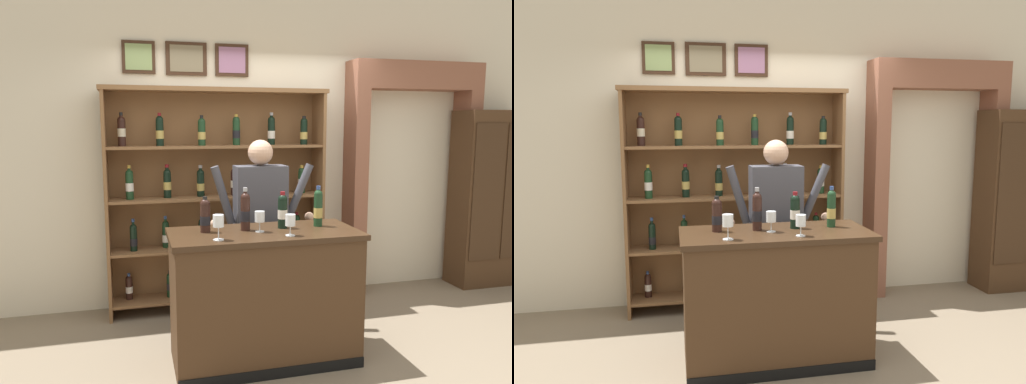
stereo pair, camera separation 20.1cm
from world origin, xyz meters
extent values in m
cube|color=#7A6B56|center=(0.00, 0.00, -0.01)|extent=(14.00, 14.00, 0.02)
cube|color=beige|center=(0.00, 1.44, 1.59)|extent=(12.00, 0.16, 3.18)
cube|color=#382316|center=(-1.02, 1.35, 2.41)|extent=(0.30, 0.02, 0.30)
cube|color=#7C9559|center=(-1.02, 1.34, 2.41)|extent=(0.24, 0.01, 0.24)
cube|color=#382316|center=(-0.58, 1.35, 2.41)|extent=(0.39, 0.02, 0.31)
cube|color=#72684E|center=(-0.58, 1.34, 2.41)|extent=(0.31, 0.01, 0.25)
cube|color=#382316|center=(-0.14, 1.35, 2.41)|extent=(0.33, 0.02, 0.30)
cube|color=gray|center=(-0.14, 1.34, 2.41)|extent=(0.26, 0.01, 0.24)
cube|color=brown|center=(-1.35, 1.14, 1.06)|extent=(0.03, 0.32, 2.12)
cube|color=brown|center=(0.69, 1.14, 1.06)|extent=(0.03, 0.32, 2.12)
cube|color=brown|center=(-0.33, 1.29, 1.06)|extent=(2.07, 0.02, 2.12)
cube|color=brown|center=(-0.33, 1.14, 0.13)|extent=(2.01, 0.31, 0.03)
cylinder|color=black|center=(-1.18, 1.17, 0.24)|extent=(0.06, 0.06, 0.19)
sphere|color=black|center=(-1.18, 1.17, 0.34)|extent=(0.06, 0.06, 0.06)
cylinder|color=black|center=(-1.18, 1.17, 0.37)|extent=(0.02, 0.02, 0.06)
cylinder|color=navy|center=(-1.18, 1.17, 0.38)|extent=(0.03, 0.03, 0.03)
cylinder|color=silver|center=(-1.18, 1.17, 0.24)|extent=(0.07, 0.07, 0.06)
cylinder|color=black|center=(-0.80, 1.15, 0.24)|extent=(0.06, 0.06, 0.20)
sphere|color=black|center=(-0.80, 1.15, 0.35)|extent=(0.06, 0.06, 0.06)
cylinder|color=black|center=(-0.80, 1.15, 0.37)|extent=(0.02, 0.02, 0.06)
cylinder|color=black|center=(-0.80, 1.15, 0.39)|extent=(0.03, 0.03, 0.03)
cylinder|color=black|center=(-0.80, 1.15, 0.25)|extent=(0.07, 0.07, 0.06)
cylinder|color=black|center=(-0.48, 1.17, 0.24)|extent=(0.06, 0.06, 0.19)
sphere|color=black|center=(-0.48, 1.17, 0.34)|extent=(0.06, 0.06, 0.06)
cylinder|color=black|center=(-0.48, 1.17, 0.37)|extent=(0.02, 0.02, 0.07)
cylinder|color=#B79338|center=(-0.48, 1.17, 0.40)|extent=(0.03, 0.03, 0.03)
cylinder|color=tan|center=(-0.48, 1.17, 0.25)|extent=(0.07, 0.07, 0.06)
cylinder|color=black|center=(-0.15, 1.11, 0.25)|extent=(0.06, 0.06, 0.20)
sphere|color=black|center=(-0.15, 1.11, 0.35)|extent=(0.06, 0.06, 0.06)
cylinder|color=black|center=(-0.15, 1.11, 0.38)|extent=(0.03, 0.03, 0.06)
cylinder|color=maroon|center=(-0.15, 1.11, 0.40)|extent=(0.03, 0.03, 0.03)
cylinder|color=silver|center=(-0.15, 1.11, 0.24)|extent=(0.07, 0.07, 0.07)
cylinder|color=black|center=(0.14, 1.10, 0.25)|extent=(0.06, 0.06, 0.20)
sphere|color=black|center=(0.14, 1.10, 0.35)|extent=(0.06, 0.06, 0.06)
cylinder|color=black|center=(0.14, 1.10, 0.39)|extent=(0.02, 0.02, 0.08)
cylinder|color=navy|center=(0.14, 1.10, 0.42)|extent=(0.03, 0.03, 0.03)
cylinder|color=silver|center=(0.14, 1.10, 0.24)|extent=(0.07, 0.07, 0.06)
cylinder|color=black|center=(0.47, 1.10, 0.24)|extent=(0.06, 0.06, 0.20)
sphere|color=black|center=(0.47, 1.10, 0.35)|extent=(0.06, 0.06, 0.06)
cylinder|color=black|center=(0.47, 1.10, 0.37)|extent=(0.03, 0.03, 0.06)
cylinder|color=navy|center=(0.47, 1.10, 0.40)|extent=(0.03, 0.03, 0.03)
cylinder|color=tan|center=(0.47, 1.10, 0.23)|extent=(0.07, 0.07, 0.06)
cube|color=brown|center=(-0.33, 1.14, 0.62)|extent=(2.01, 0.31, 0.02)
cylinder|color=black|center=(-1.12, 1.12, 0.74)|extent=(0.07, 0.07, 0.21)
sphere|color=black|center=(-1.12, 1.12, 0.85)|extent=(0.06, 0.06, 0.06)
cylinder|color=black|center=(-1.12, 1.12, 0.88)|extent=(0.03, 0.03, 0.08)
cylinder|color=navy|center=(-1.12, 1.12, 0.92)|extent=(0.03, 0.03, 0.03)
cylinder|color=black|center=(-1.12, 1.12, 0.71)|extent=(0.07, 0.07, 0.07)
cylinder|color=black|center=(-0.83, 1.17, 0.74)|extent=(0.07, 0.07, 0.22)
sphere|color=black|center=(-0.83, 1.17, 0.85)|extent=(0.06, 0.06, 0.06)
cylinder|color=black|center=(-0.83, 1.17, 0.89)|extent=(0.02, 0.02, 0.08)
cylinder|color=navy|center=(-0.83, 1.17, 0.92)|extent=(0.03, 0.03, 0.03)
cylinder|color=silver|center=(-0.83, 1.17, 0.71)|extent=(0.07, 0.07, 0.07)
cylinder|color=black|center=(-0.48, 1.16, 0.74)|extent=(0.07, 0.07, 0.22)
sphere|color=black|center=(-0.48, 1.16, 0.86)|extent=(0.06, 0.06, 0.06)
cylinder|color=black|center=(-0.48, 1.16, 0.89)|extent=(0.03, 0.03, 0.07)
cylinder|color=navy|center=(-0.48, 1.16, 0.91)|extent=(0.03, 0.03, 0.03)
cylinder|color=beige|center=(-0.48, 1.16, 0.75)|extent=(0.07, 0.07, 0.07)
cylinder|color=#19381E|center=(-0.15, 1.14, 0.74)|extent=(0.07, 0.07, 0.21)
sphere|color=#19381E|center=(-0.15, 1.14, 0.85)|extent=(0.06, 0.06, 0.06)
cylinder|color=#19381E|center=(-0.15, 1.14, 0.87)|extent=(0.03, 0.03, 0.06)
cylinder|color=maroon|center=(-0.15, 1.14, 0.89)|extent=(0.03, 0.03, 0.03)
cylinder|color=silver|center=(-0.15, 1.14, 0.73)|extent=(0.07, 0.07, 0.07)
cylinder|color=black|center=(0.15, 1.16, 0.74)|extent=(0.07, 0.07, 0.23)
sphere|color=black|center=(0.15, 1.16, 0.86)|extent=(0.06, 0.06, 0.06)
cylinder|color=black|center=(0.15, 1.16, 0.90)|extent=(0.03, 0.03, 0.08)
cylinder|color=black|center=(0.15, 1.16, 0.93)|extent=(0.03, 0.03, 0.03)
cylinder|color=silver|center=(0.15, 1.16, 0.75)|extent=(0.07, 0.07, 0.07)
cylinder|color=black|center=(0.48, 1.16, 0.74)|extent=(0.07, 0.07, 0.22)
sphere|color=black|center=(0.48, 1.16, 0.85)|extent=(0.06, 0.06, 0.06)
cylinder|color=black|center=(0.48, 1.16, 0.88)|extent=(0.03, 0.03, 0.06)
cylinder|color=maroon|center=(0.48, 1.16, 0.90)|extent=(0.03, 0.03, 0.03)
cylinder|color=black|center=(0.48, 1.16, 0.73)|extent=(0.07, 0.07, 0.07)
cube|color=brown|center=(-0.33, 1.14, 1.10)|extent=(2.01, 0.31, 0.02)
cylinder|color=#19381E|center=(-1.14, 1.12, 1.23)|extent=(0.07, 0.07, 0.23)
sphere|color=#19381E|center=(-1.14, 1.12, 1.35)|extent=(0.07, 0.07, 0.07)
cylinder|color=#19381E|center=(-1.14, 1.12, 1.38)|extent=(0.03, 0.03, 0.08)
cylinder|color=#B79338|center=(-1.14, 1.12, 1.41)|extent=(0.03, 0.03, 0.03)
cylinder|color=silver|center=(-1.14, 1.12, 1.22)|extent=(0.07, 0.07, 0.07)
cylinder|color=black|center=(-0.80, 1.14, 1.22)|extent=(0.07, 0.07, 0.23)
sphere|color=black|center=(-0.80, 1.14, 1.34)|extent=(0.07, 0.07, 0.07)
cylinder|color=black|center=(-0.80, 1.14, 1.38)|extent=(0.03, 0.03, 0.08)
cylinder|color=maroon|center=(-0.80, 1.14, 1.41)|extent=(0.04, 0.04, 0.03)
cylinder|color=tan|center=(-0.80, 1.14, 1.22)|extent=(0.07, 0.07, 0.07)
cylinder|color=black|center=(-0.49, 1.15, 1.22)|extent=(0.07, 0.07, 0.22)
sphere|color=black|center=(-0.49, 1.15, 1.33)|extent=(0.07, 0.07, 0.07)
cylinder|color=black|center=(-0.49, 1.15, 1.36)|extent=(0.03, 0.03, 0.08)
cylinder|color=#99999E|center=(-0.49, 1.15, 1.39)|extent=(0.04, 0.04, 0.03)
cylinder|color=tan|center=(-0.49, 1.15, 1.20)|extent=(0.07, 0.07, 0.07)
cylinder|color=black|center=(-0.16, 1.14, 1.22)|extent=(0.07, 0.07, 0.22)
sphere|color=black|center=(-0.16, 1.14, 1.33)|extent=(0.07, 0.07, 0.07)
cylinder|color=black|center=(-0.16, 1.14, 1.36)|extent=(0.03, 0.03, 0.06)
cylinder|color=black|center=(-0.16, 1.14, 1.38)|extent=(0.03, 0.03, 0.03)
cylinder|color=silver|center=(-0.16, 1.14, 1.22)|extent=(0.07, 0.07, 0.07)
cylinder|color=black|center=(0.15, 1.14, 1.22)|extent=(0.07, 0.07, 0.22)
sphere|color=black|center=(0.15, 1.14, 1.33)|extent=(0.07, 0.07, 0.07)
cylinder|color=black|center=(0.15, 1.14, 1.37)|extent=(0.03, 0.03, 0.08)
cylinder|color=#99999E|center=(0.15, 1.14, 1.40)|extent=(0.04, 0.04, 0.03)
cylinder|color=tan|center=(0.15, 1.14, 1.23)|extent=(0.07, 0.07, 0.07)
cylinder|color=#19381E|center=(0.52, 1.13, 1.22)|extent=(0.07, 0.07, 0.21)
sphere|color=#19381E|center=(0.52, 1.13, 1.33)|extent=(0.07, 0.07, 0.07)
cylinder|color=#19381E|center=(0.52, 1.13, 1.35)|extent=(0.03, 0.03, 0.06)
cylinder|color=#B79338|center=(0.52, 1.13, 1.37)|extent=(0.03, 0.03, 0.03)
cylinder|color=silver|center=(0.52, 1.13, 1.22)|extent=(0.07, 0.07, 0.07)
cube|color=brown|center=(-0.33, 1.14, 1.58)|extent=(2.01, 0.31, 0.02)
cylinder|color=black|center=(-1.19, 1.17, 1.71)|extent=(0.07, 0.07, 0.23)
sphere|color=black|center=(-1.19, 1.17, 1.83)|extent=(0.07, 0.07, 0.07)
cylinder|color=black|center=(-1.19, 1.17, 1.86)|extent=(0.03, 0.03, 0.07)
cylinder|color=black|center=(-1.19, 1.17, 1.88)|extent=(0.03, 0.03, 0.03)
cylinder|color=beige|center=(-1.19, 1.17, 1.72)|extent=(0.07, 0.07, 0.07)
cylinder|color=black|center=(-0.86, 1.14, 1.71)|extent=(0.07, 0.07, 0.23)
sphere|color=black|center=(-0.86, 1.14, 1.83)|extent=(0.07, 0.07, 0.07)
cylinder|color=black|center=(-0.86, 1.14, 1.86)|extent=(0.03, 0.03, 0.06)
cylinder|color=maroon|center=(-0.86, 1.14, 1.88)|extent=(0.03, 0.03, 0.03)
cylinder|color=tan|center=(-0.86, 1.14, 1.70)|extent=(0.07, 0.07, 0.07)
cylinder|color=#19381E|center=(-0.48, 1.12, 1.70)|extent=(0.07, 0.07, 0.21)
sphere|color=#19381E|center=(-0.48, 1.12, 1.81)|extent=(0.07, 0.07, 0.07)
cylinder|color=#19381E|center=(-0.48, 1.12, 1.84)|extent=(0.03, 0.03, 0.06)
cylinder|color=black|center=(-0.48, 1.12, 1.86)|extent=(0.03, 0.03, 0.03)
cylinder|color=tan|center=(-0.48, 1.12, 1.68)|extent=(0.07, 0.07, 0.07)
cylinder|color=#19381E|center=(-0.14, 1.15, 1.71)|extent=(0.07, 0.07, 0.23)
sphere|color=#19381E|center=(-0.14, 1.15, 1.83)|extent=(0.07, 0.07, 0.07)
cylinder|color=#19381E|center=(-0.14, 1.15, 1.85)|extent=(0.03, 0.03, 0.06)
cylinder|color=#B79338|center=(-0.14, 1.15, 1.87)|extent=(0.03, 0.03, 0.03)
cylinder|color=black|center=(-0.14, 1.15, 1.69)|extent=(0.07, 0.07, 0.07)
cylinder|color=black|center=(0.21, 1.15, 1.71)|extent=(0.07, 0.07, 0.23)
sphere|color=black|center=(0.21, 1.15, 1.83)|extent=(0.07, 0.07, 0.07)
cylinder|color=black|center=(0.21, 1.15, 1.86)|extent=(0.03, 0.03, 0.07)
cylinder|color=#99999E|center=(0.21, 1.15, 1.89)|extent=(0.03, 0.03, 0.03)
cylinder|color=silver|center=(0.21, 1.15, 1.69)|extent=(0.07, 0.07, 0.07)
cylinder|color=black|center=(0.53, 1.11, 1.70)|extent=(0.07, 0.07, 0.22)
sphere|color=black|center=(0.53, 1.11, 1.82)|extent=(0.07, 0.07, 0.07)
cylinder|color=black|center=(0.53, 1.11, 1.84)|extent=(0.03, 0.03, 0.06)
cylinder|color=black|center=(0.53, 1.11, 1.86)|extent=(0.04, 0.04, 0.03)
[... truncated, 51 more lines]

